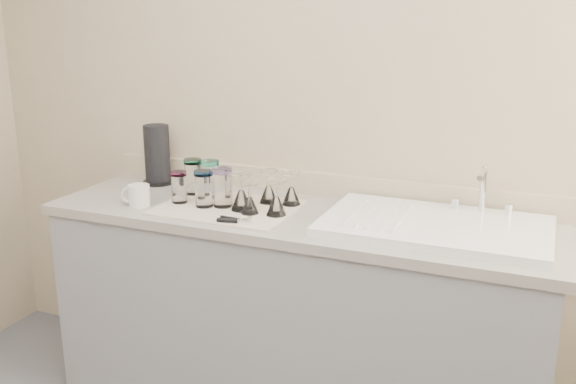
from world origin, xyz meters
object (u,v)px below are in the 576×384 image
at_px(tumbler_magenta, 179,187).
at_px(goblet_back_right, 291,194).
at_px(sink_unit, 436,226).
at_px(goblet_extra, 241,197).
at_px(tumbler_teal, 193,176).
at_px(goblet_back_left, 269,192).
at_px(white_mug, 138,196).
at_px(paper_towel_roll, 157,155).
at_px(goblet_front_left, 250,203).
at_px(tumbler_blue, 204,188).
at_px(can_opener, 235,220).
at_px(tumbler_lavender, 223,187).
at_px(goblet_front_right, 276,203).
at_px(tumbler_cyan, 210,178).

relative_size(tumbler_magenta, goblet_back_right, 0.96).
bearing_deg(sink_unit, goblet_extra, -174.93).
bearing_deg(goblet_back_right, goblet_extra, -137.28).
bearing_deg(tumbler_teal, goblet_back_left, 0.47).
height_order(sink_unit, white_mug, sink_unit).
height_order(sink_unit, paper_towel_roll, paper_towel_roll).
bearing_deg(tumbler_magenta, goblet_extra, 1.67).
bearing_deg(goblet_front_left, paper_towel_roll, 155.73).
bearing_deg(goblet_front_left, tumbler_blue, 176.64).
relative_size(tumbler_blue, goblet_front_left, 1.19).
distance_m(tumbler_teal, can_opener, 0.46).
xyz_separation_m(tumbler_lavender, white_mug, (-0.34, -0.11, -0.04)).
xyz_separation_m(sink_unit, goblet_extra, (-0.77, -0.07, 0.04)).
height_order(sink_unit, goblet_back_right, sink_unit).
bearing_deg(goblet_front_right, goblet_back_left, 124.17).
xyz_separation_m(tumbler_blue, goblet_extra, (0.16, 0.02, -0.02)).
xyz_separation_m(goblet_back_left, goblet_front_left, (-0.01, -0.16, -0.00)).
distance_m(sink_unit, goblet_back_right, 0.61).
distance_m(goblet_front_right, goblet_extra, 0.16).
xyz_separation_m(sink_unit, tumbler_cyan, (-0.98, 0.06, 0.07)).
xyz_separation_m(tumbler_lavender, goblet_front_left, (0.14, -0.04, -0.04)).
xyz_separation_m(tumbler_cyan, can_opener, (0.26, -0.28, -0.07)).
relative_size(goblet_front_left, goblet_extra, 0.82).
height_order(sink_unit, goblet_front_right, sink_unit).
relative_size(goblet_back_right, goblet_extra, 0.90).
xyz_separation_m(tumbler_magenta, goblet_front_left, (0.34, -0.02, -0.02)).
height_order(goblet_front_right, paper_towel_roll, paper_towel_roll).
relative_size(goblet_extra, white_mug, 1.16).
relative_size(tumbler_cyan, goblet_front_left, 1.24).
bearing_deg(paper_towel_roll, goblet_front_left, -24.27).
xyz_separation_m(goblet_front_right, goblet_extra, (-0.16, 0.01, 0.00)).
height_order(tumbler_teal, tumbler_lavender, tumbler_lavender).
xyz_separation_m(tumbler_teal, tumbler_cyan, (0.09, -0.01, 0.00)).
bearing_deg(goblet_extra, tumbler_teal, 156.30).
xyz_separation_m(sink_unit, tumbler_lavender, (-0.86, -0.05, 0.07)).
bearing_deg(can_opener, paper_towel_roll, 146.72).
distance_m(tumbler_blue, can_opener, 0.26).
bearing_deg(sink_unit, paper_towel_roll, 172.34).
relative_size(tumbler_blue, goblet_back_left, 1.07).
bearing_deg(tumbler_cyan, goblet_front_left, -30.61).
bearing_deg(tumbler_blue, tumbler_lavender, 23.00).
distance_m(tumbler_lavender, goblet_back_left, 0.20).
relative_size(sink_unit, paper_towel_roll, 2.98).
bearing_deg(tumbler_blue, tumbler_magenta, 175.97).
relative_size(tumbler_teal, paper_towel_roll, 0.56).
distance_m(tumbler_blue, paper_towel_roll, 0.48).
xyz_separation_m(tumbler_teal, goblet_front_right, (0.46, -0.14, -0.03)).
bearing_deg(tumbler_blue, goblet_back_right, 26.94).
bearing_deg(tumbler_cyan, white_mug, -134.38).
xyz_separation_m(tumbler_lavender, paper_towel_roll, (-0.47, 0.23, 0.04)).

